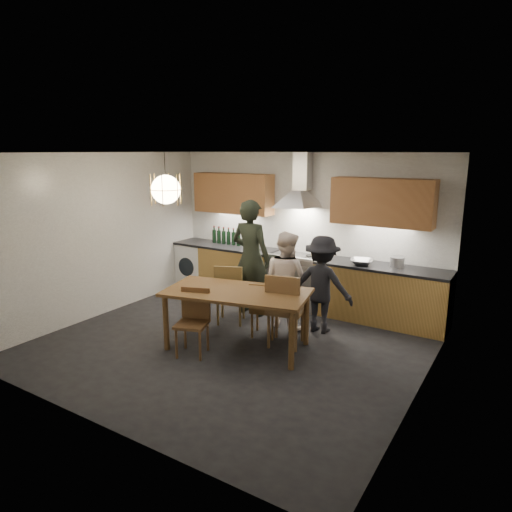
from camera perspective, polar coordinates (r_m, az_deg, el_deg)
The scene contains 17 objects.
ground at distance 6.46m, azimuth -3.10°, elevation -10.95°, with size 5.00×5.00×0.00m, color black.
room_shell at distance 5.97m, azimuth -3.31°, elevation 4.18°, with size 5.02×4.52×2.61m.
counter_run at distance 7.87m, azimuth 5.15°, elevation -3.04°, with size 5.00×0.62×0.90m.
range_stove at distance 7.88m, azimuth 4.97°, elevation -3.08°, with size 0.90×0.60×0.92m.
wall_fixtures at distance 7.72m, azimuth 5.59°, elevation 7.40°, with size 4.30×0.54×1.10m.
pendant_lamp at distance 6.48m, azimuth -11.20°, elevation 8.16°, with size 0.43×0.43×0.70m.
dining_table at distance 6.12m, azimuth -2.41°, elevation -5.19°, with size 2.06×1.34×0.80m.
chair_back_left at distance 6.99m, azimuth -3.32°, elevation -4.32°, with size 0.56×0.56×0.94m.
chair_back_mid at distance 6.51m, azimuth 0.94°, elevation -6.32°, with size 0.46×0.46×0.81m.
chair_back_right at distance 6.16m, azimuth 3.56°, elevation -6.25°, with size 0.56×0.56×1.04m.
chair_front at distance 6.09m, azimuth -7.79°, elevation -7.50°, with size 0.50×0.50×0.87m.
person_left at distance 7.34m, azimuth -0.65°, elevation -0.22°, with size 0.69×0.45×1.88m, color black.
person_mid at distance 6.87m, azimuth 3.78°, elevation -2.96°, with size 0.71×0.56×1.47m, color white.
person_right at distance 6.73m, azimuth 8.22°, elevation -3.54°, with size 0.93×0.53×1.44m, color black.
mixing_bowl at distance 7.25m, azimuth 13.05°, elevation -0.71°, with size 0.35×0.35×0.09m, color #ABABAE.
stock_pot at distance 7.23m, azimuth 17.23°, elevation -0.75°, with size 0.21×0.21×0.15m, color #BDBCC0.
wine_bottles at distance 8.60m, azimuth -3.75°, elevation 2.53°, with size 0.64×0.08×0.32m.
Camera 1 is at (3.40, -4.82, 2.63)m, focal length 32.00 mm.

